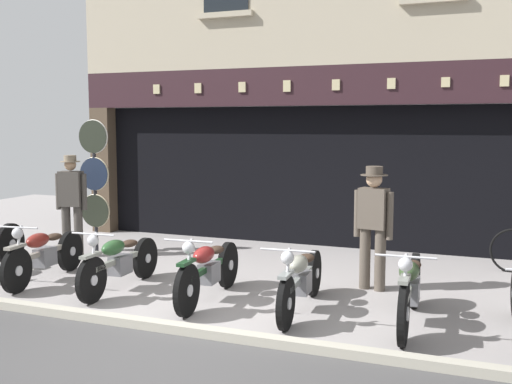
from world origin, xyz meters
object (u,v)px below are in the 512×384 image
(motorcycle_right, at_px, (410,288))
(tyre_sign_pole, at_px, (94,175))
(motorcycle_left, at_px, (44,253))
(advert_board_far, at_px, (468,162))
(shopkeeper_center, at_px, (373,221))
(motorcycle_center_left, at_px, (119,261))
(motorcycle_center, at_px, (208,269))
(motorcycle_center_right, at_px, (301,278))
(salesman_left, at_px, (72,201))
(advert_board_near, at_px, (392,158))

(motorcycle_right, xyz_separation_m, tyre_sign_pole, (-5.74, 2.04, 0.93))
(motorcycle_left, relative_size, advert_board_far, 2.06)
(shopkeeper_center, distance_m, advert_board_far, 3.06)
(tyre_sign_pole, bearing_deg, motorcycle_center_left, -47.24)
(motorcycle_right, distance_m, advert_board_far, 4.32)
(motorcycle_center_left, distance_m, tyre_sign_pole, 2.89)
(motorcycle_center, distance_m, motorcycle_right, 2.53)
(shopkeeper_center, bearing_deg, motorcycle_right, 128.09)
(motorcycle_center_left, xyz_separation_m, motorcycle_center_right, (2.60, -0.01, 0.00))
(tyre_sign_pole, bearing_deg, motorcycle_center, -32.20)
(motorcycle_center_left, distance_m, motorcycle_center, 1.36)
(advert_board_far, bearing_deg, motorcycle_center_left, -136.23)
(motorcycle_left, height_order, motorcycle_right, motorcycle_right)
(motorcycle_right, xyz_separation_m, salesman_left, (-5.86, 1.55, 0.53))
(advert_board_near, bearing_deg, motorcycle_center, -111.59)
(motorcycle_right, distance_m, salesman_left, 6.09)
(motorcycle_left, distance_m, advert_board_far, 7.02)
(tyre_sign_pole, height_order, advert_board_near, tyre_sign_pole)
(motorcycle_center_left, height_order, tyre_sign_pole, tyre_sign_pole)
(motorcycle_left, xyz_separation_m, motorcycle_center_right, (3.88, -0.01, -0.00))
(motorcycle_right, xyz_separation_m, shopkeeper_center, (-0.68, 1.35, 0.52))
(tyre_sign_pole, bearing_deg, motorcycle_left, -74.09)
(motorcycle_center_right, xyz_separation_m, salesman_left, (-4.57, 1.53, 0.56))
(motorcycle_center, height_order, advert_board_near, advert_board_near)
(salesman_left, xyz_separation_m, advert_board_near, (4.97, 2.58, 0.69))
(motorcycle_center_right, distance_m, motorcycle_right, 1.29)
(motorcycle_center_right, bearing_deg, advert_board_far, -116.26)
(motorcycle_left, bearing_deg, salesman_left, -72.30)
(motorcycle_left, relative_size, salesman_left, 1.11)
(motorcycle_center, bearing_deg, motorcycle_left, -4.15)
(motorcycle_center, relative_size, tyre_sign_pole, 0.86)
(motorcycle_center_right, distance_m, salesman_left, 4.85)
(motorcycle_left, distance_m, shopkeeper_center, 4.71)
(motorcycle_center_left, bearing_deg, advert_board_far, -138.48)
(motorcycle_left, xyz_separation_m, advert_board_near, (4.27, 4.10, 1.24))
(motorcycle_left, bearing_deg, motorcycle_center, 172.74)
(motorcycle_center_left, xyz_separation_m, tyre_sign_pole, (-1.85, 2.00, 0.96))
(motorcycle_right, xyz_separation_m, advert_board_far, (0.39, 4.14, 1.19))
(motorcycle_center_right, height_order, motorcycle_right, motorcycle_right)
(motorcycle_left, distance_m, advert_board_near, 6.05)
(motorcycle_center, height_order, salesman_left, salesman_left)
(advert_board_near, bearing_deg, tyre_sign_pole, -156.59)
(shopkeeper_center, xyz_separation_m, tyre_sign_pole, (-5.06, 0.69, 0.41))
(motorcycle_left, bearing_deg, motorcycle_right, 172.77)
(shopkeeper_center, relative_size, advert_board_far, 1.82)
(motorcycle_center, relative_size, advert_board_near, 1.88)
(advert_board_near, xyz_separation_m, advert_board_far, (1.29, -0.00, -0.03))
(shopkeeper_center, bearing_deg, motorcycle_left, 27.66)
(motorcycle_center, relative_size, motorcycle_center_right, 0.98)
(advert_board_near, relative_size, advert_board_far, 1.14)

